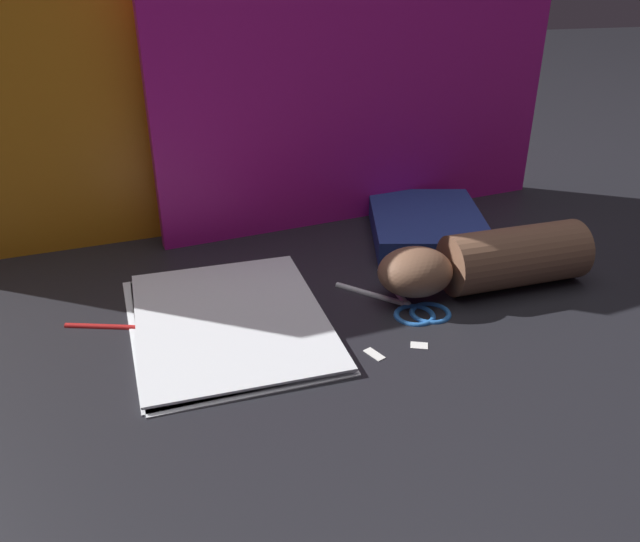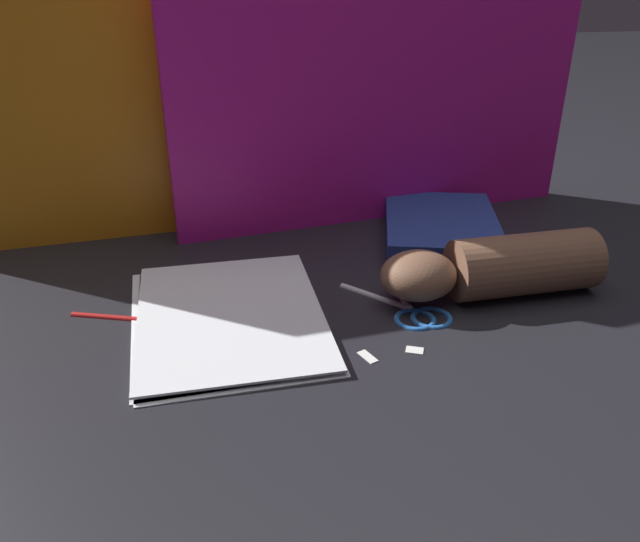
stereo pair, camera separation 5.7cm
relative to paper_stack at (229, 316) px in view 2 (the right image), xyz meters
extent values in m
plane|color=black|center=(0.13, -0.04, 0.00)|extent=(6.00, 6.00, 0.00)
cube|color=orange|center=(-0.08, 0.30, 0.21)|extent=(0.70, 0.10, 0.43)
cube|color=#D81E9E|center=(0.27, 0.30, 0.22)|extent=(0.68, 0.13, 0.44)
cube|color=white|center=(0.00, 0.00, 0.00)|extent=(0.25, 0.31, 0.00)
cube|color=white|center=(0.00, 0.00, 0.00)|extent=(0.24, 0.30, 0.00)
cube|color=white|center=(0.00, 0.00, 0.00)|extent=(0.23, 0.30, 0.00)
cube|color=navy|center=(0.34, 0.19, 0.01)|extent=(0.22, 0.27, 0.04)
sphere|color=silver|center=(0.23, -0.01, 0.00)|extent=(0.01, 0.01, 0.01)
cylinder|color=silver|center=(0.19, 0.02, 0.00)|extent=(0.08, 0.08, 0.01)
torus|color=blue|center=(0.25, -0.04, 0.00)|extent=(0.07, 0.07, 0.01)
cylinder|color=silver|center=(0.23, 0.04, 0.00)|extent=(0.01, 0.10, 0.01)
torus|color=blue|center=(0.23, -0.04, 0.00)|extent=(0.05, 0.05, 0.01)
cylinder|color=brown|center=(0.39, 0.01, 0.04)|extent=(0.20, 0.09, 0.08)
ellipsoid|color=brown|center=(0.24, 0.00, 0.04)|extent=(0.10, 0.09, 0.06)
cube|color=white|center=(0.20, -0.10, 0.00)|extent=(0.02, 0.02, 0.00)
cube|color=white|center=(0.15, -0.11, 0.00)|extent=(0.02, 0.03, 0.00)
cylinder|color=red|center=(-0.13, 0.02, 0.00)|extent=(0.13, 0.05, 0.01)
camera|label=1|loc=(-0.06, -0.66, 0.39)|focal=35.00mm
camera|label=2|loc=(0.00, -0.67, 0.39)|focal=35.00mm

